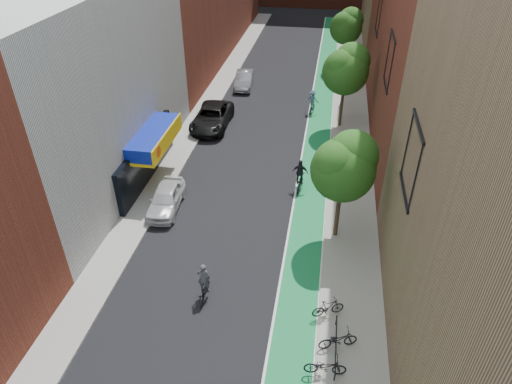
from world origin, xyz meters
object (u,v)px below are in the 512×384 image
at_px(parked_car_black, 212,117).
at_px(cyclist_lane_mid, 300,179).
at_px(parked_car_white, 166,198).
at_px(cyclist_lead, 204,287).
at_px(cyclist_lane_near, 324,168).
at_px(parked_car_silver, 244,80).
at_px(cyclist_lane_far, 312,103).

height_order(parked_car_black, cyclist_lane_mid, cyclist_lane_mid).
distance_m(parked_car_white, cyclist_lead, 7.76).
bearing_deg(cyclist_lead, cyclist_lane_near, -116.35).
xyz_separation_m(parked_car_silver, cyclist_lane_near, (8.34, -15.24, 0.05)).
xyz_separation_m(parked_car_white, parked_car_silver, (0.96, 20.30, 0.01)).
bearing_deg(cyclist_lead, cyclist_lane_far, -101.84).
bearing_deg(cyclist_lane_near, parked_car_black, -45.32).
bearing_deg(parked_car_white, cyclist_lane_far, 59.35).
relative_size(parked_car_silver, cyclist_lane_mid, 2.11).
height_order(cyclist_lead, cyclist_lane_mid, cyclist_lane_mid).
bearing_deg(cyclist_lane_near, parked_car_white, 17.47).
relative_size(parked_car_white, parked_car_silver, 0.95).
xyz_separation_m(cyclist_lane_near, cyclist_lane_mid, (-1.50, -1.59, -0.00)).
relative_size(parked_car_black, parked_car_silver, 1.31).
bearing_deg(parked_car_silver, parked_car_black, -100.87).
bearing_deg(parked_car_silver, cyclist_lead, -88.00).
bearing_deg(cyclist_lane_near, cyclist_lead, 55.00).
relative_size(cyclist_lead, cyclist_lane_mid, 0.95).
xyz_separation_m(cyclist_lead, cyclist_lane_mid, (3.66, 10.03, 0.11)).
xyz_separation_m(parked_car_white, cyclist_lane_mid, (7.80, 3.46, 0.05)).
bearing_deg(cyclist_lane_far, cyclist_lane_mid, 102.84).
bearing_deg(cyclist_lane_mid, parked_car_white, 29.49).
bearing_deg(parked_car_white, parked_car_black, 86.12).
relative_size(parked_car_black, cyclist_lane_mid, 2.77).
height_order(parked_car_white, cyclist_lane_near, cyclist_lane_near).
xyz_separation_m(parked_car_black, cyclist_lane_near, (9.30, -6.34, -0.03)).
xyz_separation_m(parked_car_white, parked_car_black, (0.00, 11.39, 0.09)).
distance_m(parked_car_white, cyclist_lane_near, 10.59).
distance_m(parked_car_silver, cyclist_lead, 27.06).
bearing_deg(cyclist_lane_mid, cyclist_lane_far, -84.43).
relative_size(parked_car_white, parked_car_black, 0.73).
bearing_deg(cyclist_lane_near, cyclist_lane_far, -92.86).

